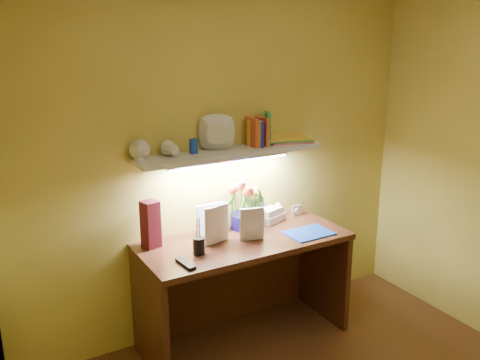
% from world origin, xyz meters
% --- Properties ---
extents(desk, '(1.40, 0.60, 0.75)m').
position_xyz_m(desk, '(0.00, 1.20, 0.38)').
color(desk, '#39190F').
rests_on(desk, ground).
extents(flower_bouquet, '(0.28, 0.28, 0.36)m').
position_xyz_m(flower_bouquet, '(0.10, 1.37, 0.93)').
color(flower_bouquet, '#0C083A').
rests_on(flower_bouquet, desk).
extents(telephone, '(0.23, 0.20, 0.12)m').
position_xyz_m(telephone, '(0.32, 1.39, 0.81)').
color(telephone, silver).
rests_on(telephone, desk).
extents(desk_clock, '(0.08, 0.04, 0.08)m').
position_xyz_m(desk_clock, '(0.57, 1.40, 0.79)').
color(desk_clock, silver).
rests_on(desk_clock, desk).
extents(whisky_bottle, '(0.09, 0.09, 0.27)m').
position_xyz_m(whisky_bottle, '(-0.57, 1.40, 0.89)').
color(whisky_bottle, '#B44E09').
rests_on(whisky_bottle, desk).
extents(whisky_box, '(0.12, 0.12, 0.30)m').
position_xyz_m(whisky_box, '(-0.58, 1.38, 0.90)').
color(whisky_box, '#530F1B').
rests_on(whisky_box, desk).
extents(pen_cup, '(0.09, 0.09, 0.18)m').
position_xyz_m(pen_cup, '(-0.36, 1.13, 0.84)').
color(pen_cup, black).
rests_on(pen_cup, desk).
extents(art_card, '(0.21, 0.04, 0.21)m').
position_xyz_m(art_card, '(-0.14, 1.39, 0.85)').
color(art_card, white).
rests_on(art_card, desk).
extents(tv_remote, '(0.06, 0.18, 0.02)m').
position_xyz_m(tv_remote, '(-0.50, 1.03, 0.76)').
color(tv_remote, black).
rests_on(tv_remote, desk).
extents(blue_folder, '(0.31, 0.23, 0.01)m').
position_xyz_m(blue_folder, '(0.43, 1.06, 0.75)').
color(blue_folder, '#163DAC').
rests_on(blue_folder, desk).
extents(desk_book_a, '(0.19, 0.05, 0.25)m').
position_xyz_m(desk_book_a, '(-0.28, 1.21, 0.88)').
color(desk_book_a, white).
rests_on(desk_book_a, desk).
extents(desk_book_b, '(0.16, 0.07, 0.22)m').
position_xyz_m(desk_book_b, '(-0.04, 1.18, 0.86)').
color(desk_book_b, silver).
rests_on(desk_book_b, desk).
extents(wall_shelf, '(1.32, 0.35, 0.25)m').
position_xyz_m(wall_shelf, '(0.01, 1.38, 1.34)').
color(wall_shelf, silver).
rests_on(wall_shelf, ground).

